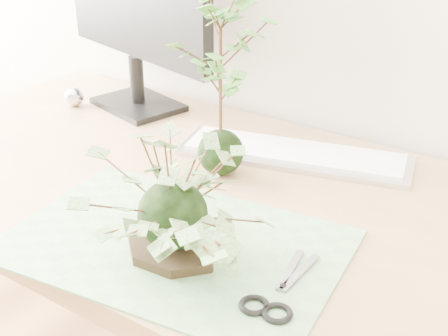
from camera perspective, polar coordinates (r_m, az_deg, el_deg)
The scene contains 8 objects.
desk at distance 1.12m, azimuth 2.80°, elevation -7.03°, with size 1.60×0.70×0.74m.
cutting_mat at distance 0.96m, azimuth -4.50°, elevation -6.91°, with size 0.50×0.33×0.00m, color #699A67.
stone_dish at distance 0.93m, azimuth -4.58°, elevation -7.39°, with size 0.15×0.15×0.01m, color black.
ivy_kokedama at distance 0.87m, azimuth -4.82°, elevation -1.57°, with size 0.31×0.31×0.20m.
maple_kokedama at distance 1.08m, azimuth -0.34°, elevation 11.50°, with size 0.23×0.23×0.36m.
keyboard at distance 1.23m, azimuth 6.43°, elevation 1.28°, with size 0.47×0.25×0.02m.
foil_ball at distance 1.53m, azimuth -13.55°, elevation 6.34°, with size 0.05×0.05×0.05m, color silver.
scissors at distance 0.84m, azimuth 4.33°, elevation -11.89°, with size 0.08×0.17×0.01m.
Camera 1 is at (0.49, 0.43, 1.26)m, focal length 50.00 mm.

